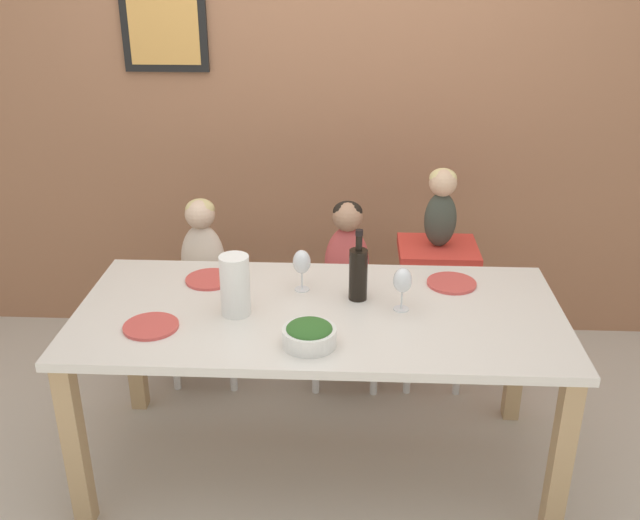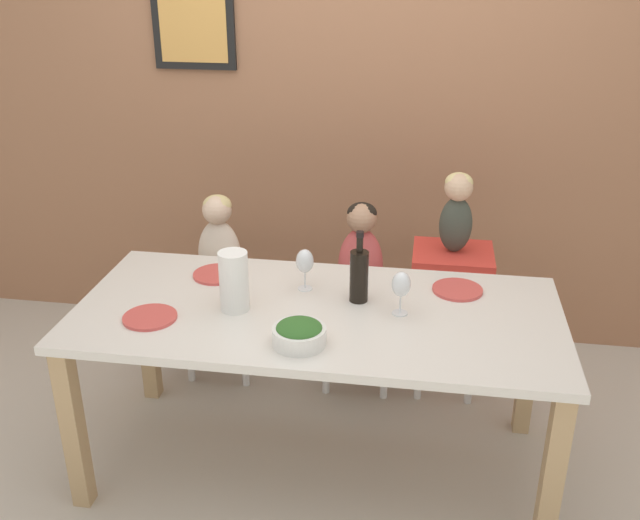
% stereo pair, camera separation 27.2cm
% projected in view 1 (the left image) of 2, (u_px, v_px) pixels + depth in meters
% --- Properties ---
extents(ground_plane, '(14.00, 14.00, 0.00)m').
position_uv_depth(ground_plane, '(319.00, 462.00, 3.04)').
color(ground_plane, '#BCB2A3').
extents(wall_back, '(10.00, 0.09, 2.70)m').
position_uv_depth(wall_back, '(331.00, 89.00, 3.62)').
color(wall_back, '#9E6B4C').
rests_on(wall_back, ground_plane).
extents(dining_table, '(1.87, 0.86, 0.74)m').
position_uv_depth(dining_table, '(319.00, 330.00, 2.77)').
color(dining_table, silver).
rests_on(dining_table, ground_plane).
extents(chair_far_left, '(0.43, 0.38, 0.45)m').
position_uv_depth(chair_far_left, '(207.00, 308.00, 3.52)').
color(chair_far_left, silver).
rests_on(chair_far_left, ground_plane).
extents(chair_far_center, '(0.43, 0.38, 0.45)m').
position_uv_depth(chair_far_center, '(346.00, 311.00, 3.49)').
color(chair_far_center, silver).
rests_on(chair_far_center, ground_plane).
extents(chair_right_highchair, '(0.37, 0.32, 0.73)m').
position_uv_depth(chair_right_highchair, '(436.00, 277.00, 3.39)').
color(chair_right_highchair, silver).
rests_on(chair_right_highchair, ground_plane).
extents(person_child_left, '(0.21, 0.15, 0.50)m').
position_uv_depth(person_child_left, '(202.00, 247.00, 3.39)').
color(person_child_left, beige).
rests_on(person_child_left, chair_far_left).
extents(person_child_center, '(0.21, 0.15, 0.50)m').
position_uv_depth(person_child_center, '(347.00, 250.00, 3.36)').
color(person_child_center, '#C64C4C').
rests_on(person_child_center, chair_far_center).
extents(person_baby_right, '(0.15, 0.13, 0.37)m').
position_uv_depth(person_baby_right, '(442.00, 202.00, 3.24)').
color(person_baby_right, '#3D4238').
rests_on(person_baby_right, chair_right_highchair).
extents(wine_bottle, '(0.07, 0.07, 0.29)m').
position_uv_depth(wine_bottle, '(358.00, 272.00, 2.78)').
color(wine_bottle, black).
rests_on(wine_bottle, dining_table).
extents(paper_towel_roll, '(0.11, 0.11, 0.24)m').
position_uv_depth(paper_towel_roll, '(235.00, 285.00, 2.66)').
color(paper_towel_roll, white).
rests_on(paper_towel_roll, dining_table).
extents(wine_glass_near, '(0.07, 0.07, 0.17)m').
position_uv_depth(wine_glass_near, '(403.00, 281.00, 2.69)').
color(wine_glass_near, white).
rests_on(wine_glass_near, dining_table).
extents(wine_glass_far, '(0.07, 0.07, 0.17)m').
position_uv_depth(wine_glass_far, '(302.00, 263.00, 2.85)').
color(wine_glass_far, white).
rests_on(wine_glass_far, dining_table).
extents(salad_bowl_large, '(0.19, 0.19, 0.09)m').
position_uv_depth(salad_bowl_large, '(309.00, 334.00, 2.48)').
color(salad_bowl_large, white).
rests_on(salad_bowl_large, dining_table).
extents(dinner_plate_front_left, '(0.20, 0.20, 0.01)m').
position_uv_depth(dinner_plate_front_left, '(151.00, 326.00, 2.61)').
color(dinner_plate_front_left, '#D14C47').
rests_on(dinner_plate_front_left, dining_table).
extents(dinner_plate_back_left, '(0.20, 0.20, 0.01)m').
position_uv_depth(dinner_plate_back_left, '(210.00, 279.00, 2.97)').
color(dinner_plate_back_left, '#D14C47').
rests_on(dinner_plate_back_left, dining_table).
extents(dinner_plate_back_right, '(0.20, 0.20, 0.01)m').
position_uv_depth(dinner_plate_back_right, '(452.00, 283.00, 2.94)').
color(dinner_plate_back_right, '#D14C47').
rests_on(dinner_plate_back_right, dining_table).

